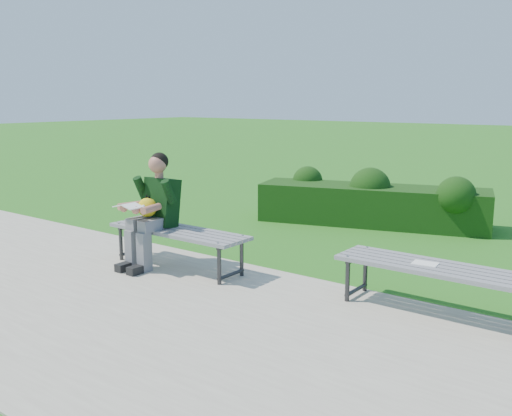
{
  "coord_description": "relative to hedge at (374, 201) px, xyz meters",
  "views": [
    {
      "loc": [
        3.76,
        -5.14,
        1.94
      ],
      "look_at": [
        0.14,
        -0.32,
        0.78
      ],
      "focal_mm": 40.0,
      "sensor_mm": 36.0,
      "label": 1
    }
  ],
  "objects": [
    {
      "name": "bench_left",
      "position": [
        -0.74,
        -3.58,
        0.05
      ],
      "size": [
        1.8,
        0.5,
        0.46
      ],
      "color": "gray",
      "rests_on": "walkway"
    },
    {
      "name": "hedge",
      "position": [
        0.0,
        0.0,
        0.0
      ],
      "size": [
        3.61,
        1.83,
        0.89
      ],
      "color": "#193F16",
      "rests_on": "ground"
    },
    {
      "name": "walkway",
      "position": [
        0.03,
        -4.73,
        -0.35
      ],
      "size": [
        30.0,
        3.5,
        0.02
      ],
      "color": "beige",
      "rests_on": "ground"
    },
    {
      "name": "ground",
      "position": [
        0.03,
        -2.98,
        -0.36
      ],
      "size": [
        80.0,
        80.0,
        0.0
      ],
      "color": "#287E1B",
      "rests_on": "ground"
    },
    {
      "name": "paper_sheet",
      "position": [
        2.03,
        -3.22,
        0.11
      ],
      "size": [
        0.24,
        0.18,
        0.01
      ],
      "color": "white",
      "rests_on": "bench_right"
    },
    {
      "name": "seated_boy",
      "position": [
        -1.04,
        -3.67,
        0.35
      ],
      "size": [
        0.56,
        0.76,
        1.31
      ],
      "color": "slate",
      "rests_on": "walkway"
    },
    {
      "name": "bench_right",
      "position": [
        2.13,
        -3.22,
        0.05
      ],
      "size": [
        1.8,
        0.5,
        0.46
      ],
      "color": "gray",
      "rests_on": "walkway"
    }
  ]
}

